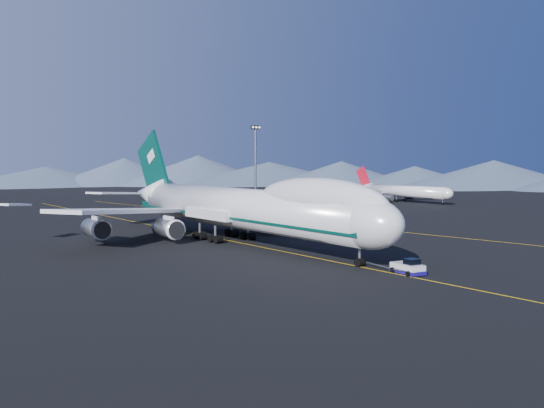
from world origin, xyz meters
TOP-DOWN VIEW (x-y plane):
  - ground at (0.00, 0.00)m, footprint 500.00×500.00m
  - taxiway_line_main at (0.00, 0.00)m, footprint 0.25×220.00m
  - taxiway_line_side at (30.00, 10.00)m, footprint 28.08×198.09m
  - boeing_747 at (0.00, 0.03)m, footprint 59.62×72.43m
  - pushback_tug at (1.20, -33.27)m, footprint 2.97×4.54m
  - second_jet at (93.07, 48.38)m, footprint 34.98×39.52m
  - service_van at (38.95, 7.37)m, footprint 4.54×5.48m
  - floodlight_mast at (41.96, 55.98)m, footprint 2.81×2.11m

SIDE VIEW (x-z plane):
  - ground at x=0.00m, z-range 0.00..0.00m
  - taxiway_line_main at x=0.00m, z-range 0.01..0.01m
  - taxiway_line_side at x=30.00m, z-range 0.01..0.01m
  - pushback_tug at x=1.20m, z-range -0.34..1.51m
  - service_van at x=38.95m, z-range 0.00..1.39m
  - second_jet at x=93.07m, z-range -2.22..9.03m
  - boeing_747 at x=0.00m, z-range -3.87..15.50m
  - floodlight_mast at x=41.96m, z-range 0.15..22.88m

